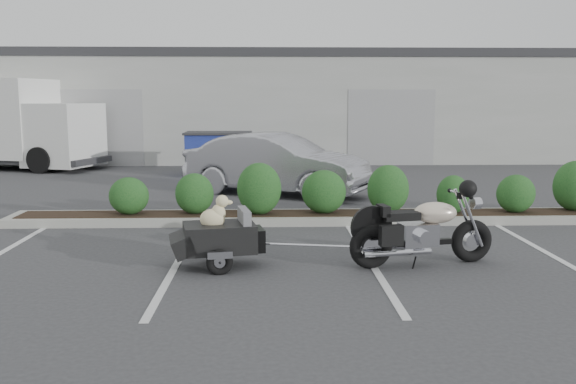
{
  "coord_description": "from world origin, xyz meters",
  "views": [
    {
      "loc": [
        -0.22,
        -8.95,
        2.25
      ],
      "look_at": [
        0.09,
        0.93,
        0.75
      ],
      "focal_mm": 38.0,
      "sensor_mm": 36.0,
      "label": 1
    }
  ],
  "objects_px": {
    "pet_trailer": "(218,236)",
    "dumpster": "(219,153)",
    "delivery_truck": "(8,126)",
    "sedan": "(277,164)",
    "motorcycle": "(423,231)"
  },
  "relations": [
    {
      "from": "pet_trailer",
      "to": "sedan",
      "type": "distance_m",
      "value": 6.5
    },
    {
      "from": "pet_trailer",
      "to": "sedan",
      "type": "height_order",
      "value": "sedan"
    },
    {
      "from": "delivery_truck",
      "to": "pet_trailer",
      "type": "bearing_deg",
      "value": -39.74
    },
    {
      "from": "pet_trailer",
      "to": "delivery_truck",
      "type": "bearing_deg",
      "value": 111.49
    },
    {
      "from": "motorcycle",
      "to": "sedan",
      "type": "relative_size",
      "value": 0.47
    },
    {
      "from": "pet_trailer",
      "to": "delivery_truck",
      "type": "relative_size",
      "value": 0.25
    },
    {
      "from": "delivery_truck",
      "to": "sedan",
      "type": "bearing_deg",
      "value": -16.46
    },
    {
      "from": "pet_trailer",
      "to": "dumpster",
      "type": "bearing_deg",
      "value": 83.5
    },
    {
      "from": "pet_trailer",
      "to": "sedan",
      "type": "bearing_deg",
      "value": 71.18
    },
    {
      "from": "motorcycle",
      "to": "dumpster",
      "type": "relative_size",
      "value": 1.06
    },
    {
      "from": "pet_trailer",
      "to": "delivery_truck",
      "type": "distance_m",
      "value": 14.75
    },
    {
      "from": "motorcycle",
      "to": "dumpster",
      "type": "xyz_separation_m",
      "value": [
        -3.6,
        10.23,
        0.18
      ]
    },
    {
      "from": "motorcycle",
      "to": "delivery_truck",
      "type": "relative_size",
      "value": 0.31
    },
    {
      "from": "dumpster",
      "to": "delivery_truck",
      "type": "relative_size",
      "value": 0.3
    },
    {
      "from": "sedan",
      "to": "delivery_truck",
      "type": "xyz_separation_m",
      "value": [
        -8.8,
        5.96,
        0.67
      ]
    }
  ]
}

